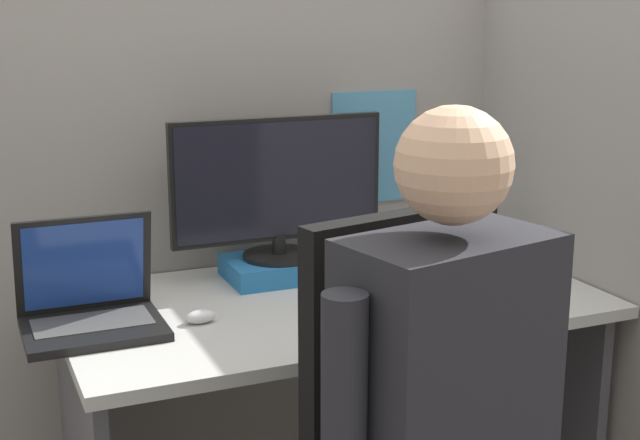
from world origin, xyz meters
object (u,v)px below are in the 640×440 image
stapler (505,250)px  carrot_toy (405,314)px  monitor (278,186)px  laptop (91,308)px  paper_box (279,268)px

stapler → carrot_toy: (-0.51, -0.34, -0.01)m
stapler → carrot_toy: bearing=-146.2°
monitor → carrot_toy: bearing=-71.3°
monitor → stapler: bearing=-8.0°
monitor → carrot_toy: (0.15, -0.44, -0.23)m
laptop → stapler: laptop is taller
paper_box → monitor: bearing=90.0°
stapler → paper_box: bearing=172.3°
carrot_toy → monitor: bearing=108.7°
laptop → carrot_toy: (0.68, -0.24, -0.03)m
monitor → stapler: monitor is taller
laptop → monitor: bearing=20.9°
monitor → laptop: 0.60m
paper_box → stapler: (0.66, -0.09, -0.00)m
paper_box → laptop: size_ratio=0.92×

